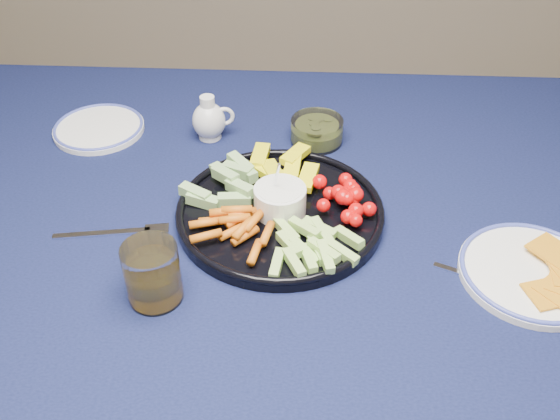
{
  "coord_description": "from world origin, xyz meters",
  "views": [
    {
      "loc": [
        0.15,
        -0.81,
        1.43
      ],
      "look_at": [
        0.11,
        -0.01,
        0.76
      ],
      "focal_mm": 40.0,
      "sensor_mm": 36.0,
      "label": 1
    }
  ],
  "objects_px": {
    "side_plate_extra": "(99,128)",
    "juice_tumbler": "(153,276)",
    "dining_table": "(217,251)",
    "cheese_plate": "(533,271)",
    "creamer_pitcher": "(209,120)",
    "crudite_platter": "(279,208)",
    "pickle_bowl": "(317,132)"
  },
  "relations": [
    {
      "from": "juice_tumbler",
      "to": "side_plate_extra",
      "type": "bearing_deg",
      "value": 115.25
    },
    {
      "from": "creamer_pitcher",
      "to": "side_plate_extra",
      "type": "relative_size",
      "value": 0.5
    },
    {
      "from": "creamer_pitcher",
      "to": "side_plate_extra",
      "type": "xyz_separation_m",
      "value": [
        -0.23,
        0.01,
        -0.03
      ]
    },
    {
      "from": "cheese_plate",
      "to": "side_plate_extra",
      "type": "relative_size",
      "value": 1.21
    },
    {
      "from": "pickle_bowl",
      "to": "side_plate_extra",
      "type": "height_order",
      "value": "pickle_bowl"
    },
    {
      "from": "juice_tumbler",
      "to": "side_plate_extra",
      "type": "height_order",
      "value": "juice_tumbler"
    },
    {
      "from": "creamer_pitcher",
      "to": "cheese_plate",
      "type": "bearing_deg",
      "value": -33.87
    },
    {
      "from": "cheese_plate",
      "to": "side_plate_extra",
      "type": "bearing_deg",
      "value": 154.15
    },
    {
      "from": "pickle_bowl",
      "to": "crudite_platter",
      "type": "bearing_deg",
      "value": -104.61
    },
    {
      "from": "juice_tumbler",
      "to": "cheese_plate",
      "type": "bearing_deg",
      "value": 7.15
    },
    {
      "from": "crudite_platter",
      "to": "creamer_pitcher",
      "type": "relative_size",
      "value": 3.84
    },
    {
      "from": "dining_table",
      "to": "cheese_plate",
      "type": "bearing_deg",
      "value": -13.91
    },
    {
      "from": "dining_table",
      "to": "cheese_plate",
      "type": "distance_m",
      "value": 0.53
    },
    {
      "from": "dining_table",
      "to": "cheese_plate",
      "type": "height_order",
      "value": "cheese_plate"
    },
    {
      "from": "crudite_platter",
      "to": "pickle_bowl",
      "type": "bearing_deg",
      "value": 75.39
    },
    {
      "from": "creamer_pitcher",
      "to": "cheese_plate",
      "type": "height_order",
      "value": "creamer_pitcher"
    },
    {
      "from": "cheese_plate",
      "to": "side_plate_extra",
      "type": "distance_m",
      "value": 0.86
    },
    {
      "from": "cheese_plate",
      "to": "creamer_pitcher",
      "type": "bearing_deg",
      "value": 146.13
    },
    {
      "from": "pickle_bowl",
      "to": "juice_tumbler",
      "type": "bearing_deg",
      "value": -118.44
    },
    {
      "from": "dining_table",
      "to": "creamer_pitcher",
      "type": "relative_size",
      "value": 18.31
    },
    {
      "from": "creamer_pitcher",
      "to": "cheese_plate",
      "type": "relative_size",
      "value": 0.42
    },
    {
      "from": "side_plate_extra",
      "to": "juice_tumbler",
      "type": "bearing_deg",
      "value": -64.75
    },
    {
      "from": "dining_table",
      "to": "juice_tumbler",
      "type": "relative_size",
      "value": 17.53
    },
    {
      "from": "pickle_bowl",
      "to": "side_plate_extra",
      "type": "distance_m",
      "value": 0.44
    },
    {
      "from": "crudite_platter",
      "to": "side_plate_extra",
      "type": "relative_size",
      "value": 1.93
    },
    {
      "from": "creamer_pitcher",
      "to": "pickle_bowl",
      "type": "distance_m",
      "value": 0.21
    },
    {
      "from": "dining_table",
      "to": "juice_tumbler",
      "type": "distance_m",
      "value": 0.24
    },
    {
      "from": "dining_table",
      "to": "creamer_pitcher",
      "type": "distance_m",
      "value": 0.27
    },
    {
      "from": "dining_table",
      "to": "cheese_plate",
      "type": "relative_size",
      "value": 7.6
    },
    {
      "from": "dining_table",
      "to": "crudite_platter",
      "type": "distance_m",
      "value": 0.15
    },
    {
      "from": "cheese_plate",
      "to": "juice_tumbler",
      "type": "xyz_separation_m",
      "value": [
        -0.56,
        -0.07,
        0.03
      ]
    },
    {
      "from": "crudite_platter",
      "to": "dining_table",
      "type": "bearing_deg",
      "value": 177.02
    }
  ]
}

